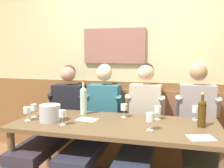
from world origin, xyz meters
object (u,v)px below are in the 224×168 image
(person_center_left_seat, at_px, (57,120))
(person_center_right_seat, at_px, (199,129))
(wall_bench, at_px, (128,141))
(wine_glass_center_rear, at_px, (150,118))
(wine_glass_mid_right, at_px, (124,108))
(wine_bottle_green_tall, at_px, (202,112))
(wine_glass_right_end, at_px, (195,110))
(person_right_seat, at_px, (142,124))
(ice_bucket, at_px, (50,113))
(wine_glass_mid_left, at_px, (27,111))
(person_left_seat, at_px, (96,122))
(wine_glass_center_front, at_px, (34,108))
(wine_glass_near_bucket, at_px, (62,114))
(dining_table, at_px, (115,131))
(wine_bottle_clear_water, at_px, (84,100))

(person_center_left_seat, height_order, person_center_right_seat, person_center_right_seat)
(wall_bench, bearing_deg, wine_glass_center_rear, -67.22)
(wine_glass_mid_right, bearing_deg, wine_bottle_green_tall, -11.43)
(wine_glass_right_end, bearing_deg, wine_glass_center_rear, -132.55)
(person_right_seat, bearing_deg, ice_bucket, -151.95)
(wine_glass_center_rear, bearing_deg, wine_glass_mid_right, 130.22)
(wine_bottle_green_tall, bearing_deg, wine_glass_mid_left, -172.90)
(person_left_seat, relative_size, ice_bucket, 6.13)
(wine_glass_mid_left, relative_size, wine_glass_center_front, 1.01)
(person_center_left_seat, distance_m, wine_glass_right_end, 1.62)
(person_center_right_seat, height_order, wine_glass_mid_left, person_center_right_seat)
(wall_bench, bearing_deg, ice_bucket, -128.47)
(wine_glass_right_end, xyz_separation_m, wine_glass_mid_left, (-1.69, -0.46, -0.00))
(person_left_seat, distance_m, wine_glass_near_bucket, 0.61)
(wine_glass_center_front, xyz_separation_m, wine_glass_near_bucket, (0.44, -0.20, 0.01))
(wine_glass_mid_left, xyz_separation_m, wine_glass_near_bucket, (0.42, -0.05, 0.00))
(dining_table, relative_size, wine_glass_center_rear, 12.75)
(person_left_seat, height_order, wine_glass_right_end, person_left_seat)
(ice_bucket, height_order, wine_glass_mid_left, ice_bucket)
(wine_glass_center_front, bearing_deg, wine_glass_mid_right, 12.96)
(person_center_left_seat, bearing_deg, wine_bottle_green_tall, -9.53)
(dining_table, height_order, person_center_right_seat, person_center_right_seat)
(person_right_seat, bearing_deg, person_center_right_seat, -1.04)
(wall_bench, distance_m, person_left_seat, 0.60)
(person_center_right_seat, xyz_separation_m, wine_glass_right_end, (-0.05, -0.03, 0.21))
(wine_bottle_green_tall, bearing_deg, person_center_right_seat, 87.22)
(dining_table, height_order, wine_glass_near_bucket, wine_glass_near_bucket)
(person_left_seat, distance_m, wine_glass_right_end, 1.12)
(wine_bottle_green_tall, xyz_separation_m, wine_glass_right_end, (-0.04, 0.25, -0.04))
(wine_glass_near_bucket, bearing_deg, wine_bottle_green_tall, 11.54)
(wine_bottle_clear_water, xyz_separation_m, wine_glass_mid_left, (-0.47, -0.39, -0.07))
(dining_table, xyz_separation_m, ice_bucket, (-0.66, -0.10, 0.17))
(wall_bench, xyz_separation_m, wine_bottle_clear_water, (-0.43, -0.47, 0.62))
(person_right_seat, xyz_separation_m, wine_glass_mid_left, (-1.12, -0.50, 0.20))
(dining_table, height_order, wine_bottle_green_tall, wine_bottle_green_tall)
(ice_bucket, xyz_separation_m, wine_glass_right_end, (1.45, 0.43, 0.02))
(person_right_seat, distance_m, wine_glass_mid_right, 0.30)
(wall_bench, bearing_deg, person_right_seat, -57.82)
(person_left_seat, bearing_deg, person_center_left_seat, -179.85)
(wall_bench, xyz_separation_m, dining_table, (0.00, -0.72, 0.37))
(wine_glass_near_bucket, bearing_deg, wine_glass_right_end, 22.05)
(person_center_right_seat, relative_size, wine_glass_near_bucket, 9.07)
(wine_glass_mid_right, bearing_deg, dining_table, -101.19)
(wine_bottle_clear_water, distance_m, wine_glass_right_end, 1.22)
(wine_bottle_clear_water, bearing_deg, wine_glass_mid_right, -2.30)
(wine_bottle_clear_water, bearing_deg, wine_glass_right_end, 3.30)
(person_center_right_seat, distance_m, ice_bucket, 1.58)
(wine_glass_right_end, relative_size, wine_glass_center_front, 1.06)
(wall_bench, height_order, wine_glass_center_rear, wall_bench)
(person_left_seat, xyz_separation_m, wine_glass_near_bucket, (-0.17, -0.54, 0.21))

